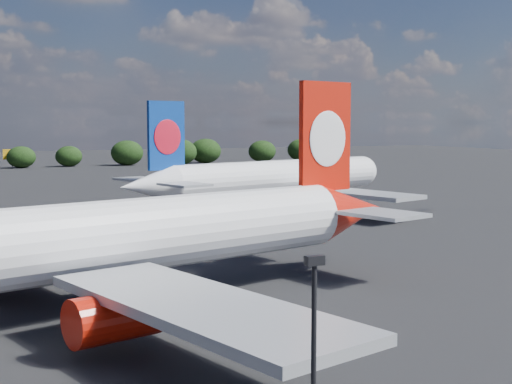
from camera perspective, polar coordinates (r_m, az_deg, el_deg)
name	(u,v)px	position (r m, az deg, el deg)	size (l,w,h in m)	color
qantas_airliner	(132,238)	(51.21, -9.90, -3.62)	(50.45, 48.37, 16.72)	white
china_southern_airliner	(270,178)	(106.51, 1.12, 1.09)	(48.14, 46.19, 16.03)	white
billboard_yellow	(12,155)	(219.76, -18.95, 2.84)	(5.00, 0.30, 5.50)	#EBAC14
horizon_treeline	(9,155)	(217.81, -19.13, 2.78)	(208.51, 14.13, 8.60)	black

